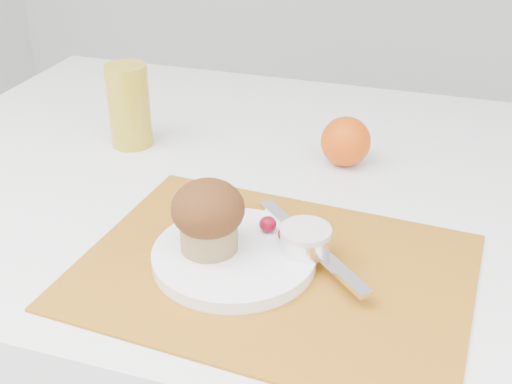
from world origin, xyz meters
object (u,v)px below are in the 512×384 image
(juice_glass, at_px, (129,106))
(orange, at_px, (346,141))
(plate, at_px, (234,256))
(table, at_px, (287,375))
(muffin, at_px, (208,215))

(juice_glass, bearing_deg, orange, 5.75)
(plate, height_order, orange, orange)
(table, relative_size, plate, 6.52)
(muffin, bearing_deg, plate, 5.97)
(juice_glass, xyz_separation_m, muffin, (0.23, -0.25, -0.00))
(orange, bearing_deg, juice_glass, -174.25)
(table, xyz_separation_m, muffin, (-0.04, -0.22, 0.44))
(plate, relative_size, juice_glass, 1.45)
(plate, bearing_deg, juice_glass, 135.58)
(orange, relative_size, juice_glass, 0.57)
(plate, distance_m, orange, 0.29)
(muffin, bearing_deg, juice_glass, 131.90)
(orange, xyz_separation_m, juice_glass, (-0.33, -0.03, 0.03))
(muffin, bearing_deg, orange, 70.95)
(plate, bearing_deg, orange, 76.00)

